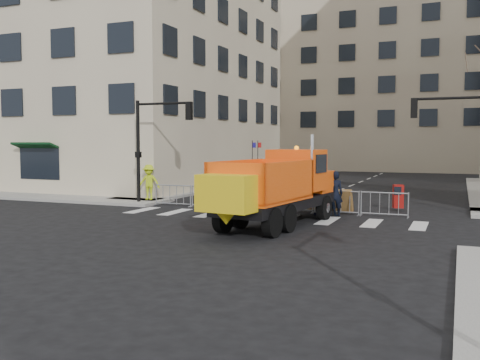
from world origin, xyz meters
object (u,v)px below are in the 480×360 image
at_px(cop_b, 330,196).
at_px(worker, 149,182).
at_px(cop_c, 319,196).
at_px(cop_a, 335,194).
at_px(newspaper_box, 398,196).
at_px(plow_truck, 275,186).

xyz_separation_m(cop_b, worker, (-10.25, 1.51, 0.20)).
bearing_deg(cop_c, cop_b, 133.17).
distance_m(cop_a, newspaper_box, 3.75).
bearing_deg(newspaper_box, cop_a, -148.77).
xyz_separation_m(cop_a, cop_c, (-0.68, 0.00, -0.14)).
relative_size(cop_b, cop_c, 1.04).
relative_size(cop_c, worker, 0.91).
bearing_deg(cop_a, cop_c, -14.12).
height_order(cop_a, newspaper_box, cop_a).
bearing_deg(cop_a, plow_truck, 54.56).
xyz_separation_m(plow_truck, worker, (-8.99, 5.29, -0.48)).
xyz_separation_m(worker, newspaper_box, (12.86, 1.35, -0.39)).
bearing_deg(plow_truck, cop_a, -13.91).
relative_size(worker, newspaper_box, 1.72).
bearing_deg(worker, plow_truck, -45.54).
height_order(cop_c, worker, worker).
bearing_deg(cop_b, cop_c, -0.25).
bearing_deg(newspaper_box, plow_truck, -139.09).
bearing_deg(cop_a, newspaper_box, -144.03).
height_order(cop_a, cop_b, cop_a).
xyz_separation_m(plow_truck, cop_c, (0.80, 3.78, -0.72)).
height_order(cop_a, cop_c, cop_a).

